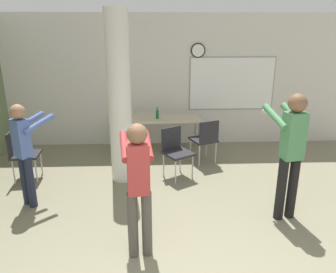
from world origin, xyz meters
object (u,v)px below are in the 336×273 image
at_px(folding_table, 156,120).
at_px(person_playing_side, 291,147).
at_px(chair_table_front, 176,149).
at_px(person_playing_front, 138,181).
at_px(bottle_on_table, 157,114).
at_px(chair_table_right, 205,138).
at_px(chair_by_left_wall, 21,152).
at_px(person_watching_back, 24,148).

distance_m(folding_table, person_playing_side, 3.17).
relative_size(chair_table_front, person_playing_front, 0.55).
bearing_deg(folding_table, bottle_on_table, -68.35).
bearing_deg(person_playing_side, chair_table_right, 112.46).
height_order(chair_table_right, person_playing_side, person_playing_side).
relative_size(chair_by_left_wall, person_playing_side, 0.50).
bearing_deg(person_playing_front, bottle_on_table, 85.77).
distance_m(chair_table_front, chair_table_right, 0.83).
bearing_deg(bottle_on_table, person_playing_front, -94.23).
bearing_deg(chair_table_right, chair_table_front, -136.44).
distance_m(chair_by_left_wall, person_playing_front, 2.96).
bearing_deg(person_watching_back, person_playing_front, -35.82).
relative_size(bottle_on_table, person_watching_back, 0.16).
bearing_deg(chair_table_right, person_playing_front, -113.37).
height_order(folding_table, bottle_on_table, bottle_on_table).
bearing_deg(person_playing_side, chair_by_left_wall, 161.46).
xyz_separation_m(folding_table, person_watching_back, (-1.88, -2.15, 0.22)).
distance_m(folding_table, chair_by_left_wall, 2.64).
bearing_deg(person_playing_front, person_watching_back, 144.18).
bearing_deg(folding_table, chair_table_right, -36.82).
relative_size(chair_table_front, person_playing_side, 0.50).
xyz_separation_m(chair_table_right, person_watching_back, (-2.80, -1.46, 0.39)).
height_order(bottle_on_table, person_playing_front, person_playing_front).
relative_size(bottle_on_table, person_playing_front, 0.16).
bearing_deg(folding_table, person_watching_back, -131.09).
bearing_deg(person_watching_back, chair_by_left_wall, 116.10).
relative_size(chair_by_left_wall, person_playing_front, 0.55).
bearing_deg(chair_table_front, chair_by_left_wall, -179.61).
bearing_deg(folding_table, chair_by_left_wall, -150.84).
bearing_deg(folding_table, chair_table_front, -75.75).
height_order(chair_table_front, person_watching_back, person_watching_back).
distance_m(chair_by_left_wall, person_playing_side, 4.28).
height_order(person_watching_back, person_playing_front, person_playing_front).
xyz_separation_m(chair_by_left_wall, chair_table_right, (3.23, 0.59, 0.00)).
xyz_separation_m(person_watching_back, person_playing_front, (1.65, -1.19, 0.03)).
height_order(folding_table, chair_by_left_wall, chair_by_left_wall).
bearing_deg(chair_by_left_wall, folding_table, 29.16).
xyz_separation_m(bottle_on_table, person_playing_front, (-0.24, -3.29, 0.11)).
bearing_deg(person_playing_side, person_watching_back, 172.35).
bearing_deg(person_playing_front, chair_table_front, 75.36).
bearing_deg(bottle_on_table, chair_by_left_wall, -152.10).
relative_size(bottle_on_table, person_playing_side, 0.14).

